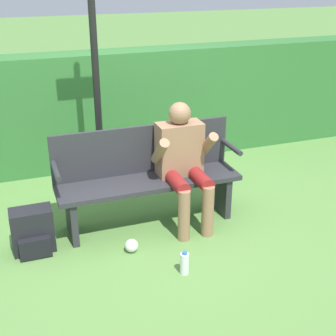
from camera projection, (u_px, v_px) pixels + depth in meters
name	position (u px, v px, depth m)	size (l,w,h in m)	color
ground_plane	(150.00, 223.00, 4.53)	(40.00, 40.00, 0.00)	#5B8942
hedge_back	(108.00, 109.00, 5.67)	(12.00, 0.42, 1.37)	#337033
park_bench	(147.00, 175.00, 4.39)	(1.72, 0.43, 0.92)	#2D2D33
person_seated	(183.00, 159.00, 4.31)	(0.56, 0.59, 1.16)	#997051
backpack	(33.00, 232.00, 4.02)	(0.35, 0.28, 0.39)	black
water_bottle	(185.00, 263.00, 3.75)	(0.07, 0.07, 0.20)	white
signpost	(95.00, 67.00, 4.55)	(0.46, 0.09, 2.42)	black
litter_crumple	(132.00, 246.00, 4.05)	(0.12, 0.12, 0.12)	silver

